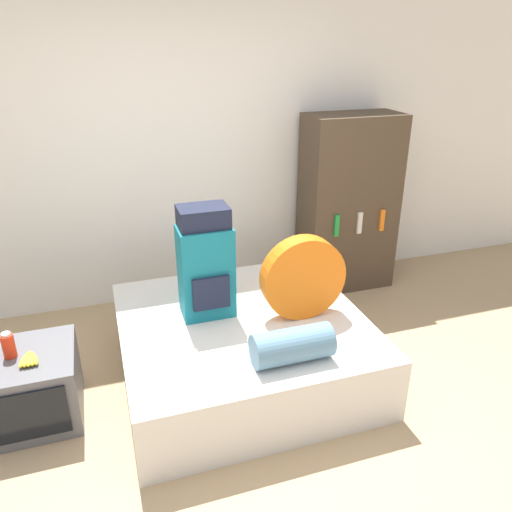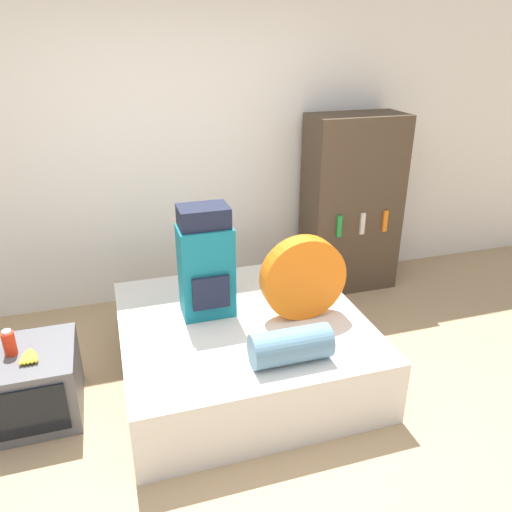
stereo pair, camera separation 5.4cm
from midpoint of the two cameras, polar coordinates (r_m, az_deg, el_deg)
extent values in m
plane|color=tan|center=(3.08, 0.47, -21.62)|extent=(16.00, 16.00, 0.00)
cube|color=white|center=(4.30, -8.13, 11.73)|extent=(8.00, 0.05, 2.60)
cube|color=silver|center=(3.52, -1.10, -10.20)|extent=(1.61, 1.57, 0.44)
cube|color=#14707F|center=(3.34, -5.25, -1.72)|extent=(0.35, 0.25, 0.63)
cube|color=#191E33|center=(3.21, -5.56, 4.52)|extent=(0.32, 0.23, 0.14)
cube|color=#191E33|center=(3.26, -4.67, -4.22)|extent=(0.24, 0.03, 0.23)
cylinder|color=orange|center=(3.31, 5.86, -2.51)|extent=(0.57, 0.13, 0.57)
cylinder|color=#5B849E|center=(2.95, 4.52, -10.19)|extent=(0.48, 0.21, 0.21)
cube|color=#5B5B60|center=(3.46, -23.88, -13.18)|extent=(0.56, 0.57, 0.45)
cube|color=black|center=(3.22, -24.38, -16.10)|extent=(0.45, 0.02, 0.32)
cylinder|color=red|center=(3.33, -25.95, -8.98)|extent=(0.07, 0.07, 0.15)
cylinder|color=white|center=(3.29, -26.21, -7.77)|extent=(0.05, 0.05, 0.02)
ellipsoid|color=yellow|center=(3.27, -24.41, -10.46)|extent=(0.08, 0.16, 0.04)
ellipsoid|color=yellow|center=(3.27, -24.23, -10.44)|extent=(0.06, 0.16, 0.04)
ellipsoid|color=yellow|center=(3.26, -24.04, -10.43)|extent=(0.04, 0.16, 0.04)
ellipsoid|color=yellow|center=(3.26, -23.85, -10.41)|extent=(0.06, 0.16, 0.04)
ellipsoid|color=yellow|center=(3.26, -23.67, -10.39)|extent=(0.08, 0.16, 0.04)
cube|color=#473828|center=(4.60, 11.17, 5.80)|extent=(0.83, 0.43, 1.59)
cube|color=#1E8E38|center=(4.35, 9.84, 3.37)|extent=(0.04, 0.02, 0.19)
cube|color=beige|center=(4.45, 12.41, 3.64)|extent=(0.04, 0.02, 0.19)
cube|color=orange|center=(4.56, 14.86, 3.89)|extent=(0.04, 0.02, 0.19)
camera|label=1|loc=(0.03, -89.52, 0.22)|focal=35.00mm
camera|label=2|loc=(0.03, 90.48, -0.22)|focal=35.00mm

